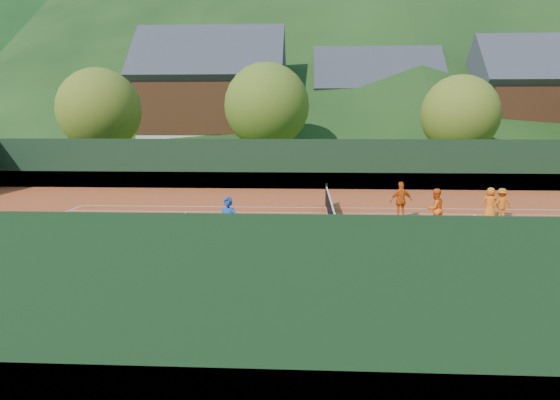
{
  "coord_description": "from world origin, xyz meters",
  "views": [
    {
      "loc": [
        -0.99,
        -17.91,
        4.15
      ],
      "look_at": [
        -1.94,
        0.0,
        1.26
      ],
      "focal_mm": 32.0,
      "sensor_mm": 36.0,
      "label": 1
    }
  ],
  "objects_px": {
    "chalet_mid": "(375,111)",
    "coach": "(228,224)",
    "student_b": "(401,201)",
    "chalet_right": "(534,108)",
    "chalet_left": "(212,104)",
    "student_a": "(435,209)",
    "student_c": "(490,203)",
    "tennis_net": "(333,220)",
    "student_d": "(502,204)",
    "ball_hopper": "(89,240)"
  },
  "relations": [
    {
      "from": "coach",
      "to": "student_b",
      "type": "xyz_separation_m",
      "value": [
        6.43,
        5.22,
        -0.06
      ]
    },
    {
      "from": "student_d",
      "to": "ball_hopper",
      "type": "xyz_separation_m",
      "value": [
        -14.34,
        -7.57,
        0.09
      ]
    },
    {
      "from": "student_b",
      "to": "chalet_mid",
      "type": "height_order",
      "value": "chalet_mid"
    },
    {
      "from": "ball_hopper",
      "to": "coach",
      "type": "bearing_deg",
      "value": 28.54
    },
    {
      "from": "student_d",
      "to": "chalet_mid",
      "type": "bearing_deg",
      "value": -91.48
    },
    {
      "from": "student_b",
      "to": "chalet_right",
      "type": "relative_size",
      "value": 0.13
    },
    {
      "from": "ball_hopper",
      "to": "student_a",
      "type": "bearing_deg",
      "value": 26.56
    },
    {
      "from": "coach",
      "to": "chalet_left",
      "type": "bearing_deg",
      "value": 116.48
    },
    {
      "from": "student_d",
      "to": "student_a",
      "type": "bearing_deg",
      "value": 28.17
    },
    {
      "from": "coach",
      "to": "chalet_mid",
      "type": "height_order",
      "value": "chalet_mid"
    },
    {
      "from": "student_a",
      "to": "student_c",
      "type": "bearing_deg",
      "value": -167.97
    },
    {
      "from": "student_c",
      "to": "chalet_mid",
      "type": "distance_m",
      "value": 31.09
    },
    {
      "from": "tennis_net",
      "to": "ball_hopper",
      "type": "distance_m",
      "value": 8.41
    },
    {
      "from": "student_d",
      "to": "chalet_mid",
      "type": "relative_size",
      "value": 0.1
    },
    {
      "from": "tennis_net",
      "to": "student_a",
      "type": "bearing_deg",
      "value": 15.61
    },
    {
      "from": "student_d",
      "to": "chalet_mid",
      "type": "height_order",
      "value": "chalet_mid"
    },
    {
      "from": "student_c",
      "to": "chalet_right",
      "type": "height_order",
      "value": "chalet_right"
    },
    {
      "from": "tennis_net",
      "to": "student_c",
      "type": "bearing_deg",
      "value": 25.4
    },
    {
      "from": "chalet_left",
      "to": "coach",
      "type": "bearing_deg",
      "value": -78.61
    },
    {
      "from": "student_a",
      "to": "student_b",
      "type": "distance_m",
      "value": 1.94
    },
    {
      "from": "student_c",
      "to": "chalet_mid",
      "type": "xyz_separation_m",
      "value": [
        -0.77,
        30.79,
        4.3
      ]
    },
    {
      "from": "student_d",
      "to": "tennis_net",
      "type": "height_order",
      "value": "student_d"
    },
    {
      "from": "tennis_net",
      "to": "chalet_mid",
      "type": "relative_size",
      "value": 0.95
    },
    {
      "from": "student_b",
      "to": "chalet_right",
      "type": "height_order",
      "value": "chalet_right"
    },
    {
      "from": "student_b",
      "to": "ball_hopper",
      "type": "relative_size",
      "value": 1.6
    },
    {
      "from": "ball_hopper",
      "to": "tennis_net",
      "type": "bearing_deg",
      "value": 31.86
    },
    {
      "from": "student_c",
      "to": "coach",
      "type": "bearing_deg",
      "value": 41.3
    },
    {
      "from": "chalet_mid",
      "to": "coach",
      "type": "bearing_deg",
      "value": -104.56
    },
    {
      "from": "student_b",
      "to": "tennis_net",
      "type": "bearing_deg",
      "value": 31.11
    },
    {
      "from": "student_a",
      "to": "student_b",
      "type": "xyz_separation_m",
      "value": [
        -0.98,
        1.68,
        0.02
      ]
    },
    {
      "from": "student_d",
      "to": "student_b",
      "type": "bearing_deg",
      "value": 1.0
    },
    {
      "from": "coach",
      "to": "student_d",
      "type": "xyz_separation_m",
      "value": [
        10.67,
        5.57,
        -0.2
      ]
    },
    {
      "from": "student_a",
      "to": "chalet_left",
      "type": "height_order",
      "value": "chalet_left"
    },
    {
      "from": "coach",
      "to": "tennis_net",
      "type": "xyz_separation_m",
      "value": [
        3.46,
        2.44,
        -0.35
      ]
    },
    {
      "from": "student_b",
      "to": "tennis_net",
      "type": "relative_size",
      "value": 0.13
    },
    {
      "from": "ball_hopper",
      "to": "chalet_left",
      "type": "bearing_deg",
      "value": 94.75
    },
    {
      "from": "chalet_mid",
      "to": "chalet_right",
      "type": "xyz_separation_m",
      "value": [
        14.0,
        -4.0,
        0.27
      ]
    },
    {
      "from": "student_d",
      "to": "ball_hopper",
      "type": "height_order",
      "value": "student_d"
    },
    {
      "from": "student_a",
      "to": "tennis_net",
      "type": "xyz_separation_m",
      "value": [
        -3.94,
        -1.1,
        -0.27
      ]
    },
    {
      "from": "student_b",
      "to": "student_c",
      "type": "height_order",
      "value": "student_b"
    },
    {
      "from": "student_a",
      "to": "ball_hopper",
      "type": "relative_size",
      "value": 1.55
    },
    {
      "from": "coach",
      "to": "chalet_mid",
      "type": "bearing_deg",
      "value": 90.53
    },
    {
      "from": "student_a",
      "to": "chalet_mid",
      "type": "distance_m",
      "value": 33.23
    },
    {
      "from": "tennis_net",
      "to": "chalet_left",
      "type": "bearing_deg",
      "value": 108.43
    },
    {
      "from": "student_a",
      "to": "student_c",
      "type": "distance_m",
      "value": 3.53
    },
    {
      "from": "coach",
      "to": "student_b",
      "type": "distance_m",
      "value": 8.28
    },
    {
      "from": "chalet_right",
      "to": "chalet_left",
      "type": "bearing_deg",
      "value": -180.0
    },
    {
      "from": "tennis_net",
      "to": "ball_hopper",
      "type": "height_order",
      "value": "tennis_net"
    },
    {
      "from": "student_b",
      "to": "chalet_left",
      "type": "xyz_separation_m",
      "value": [
        -12.97,
        27.22,
        4.83
      ]
    },
    {
      "from": "chalet_left",
      "to": "chalet_right",
      "type": "bearing_deg",
      "value": 0.0
    }
  ]
}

